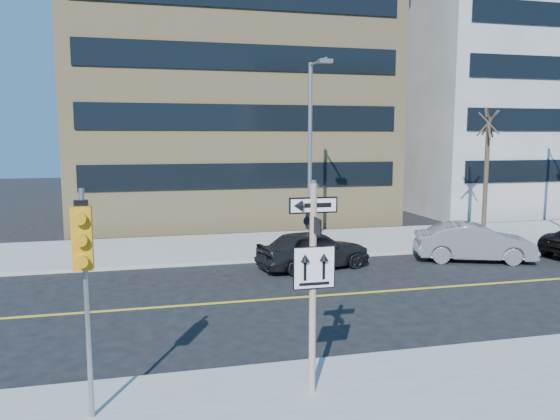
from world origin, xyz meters
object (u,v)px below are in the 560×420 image
object	(u,v)px
traffic_signal	(83,257)
streetlight_a	(312,143)
sign_pole	(313,275)
parked_car_b	(474,242)
parked_car_a	(313,249)
street_tree_west	(489,126)

from	to	relation	value
traffic_signal	streetlight_a	bearing A→B (deg)	59.20
sign_pole	parked_car_b	size ratio (longest dim) A/B	0.87
streetlight_a	parked_car_b	bearing A→B (deg)	-31.17
sign_pole	traffic_signal	world-z (taller)	sign_pole
sign_pole	traffic_signal	xyz separation A→B (m)	(-4.00, -0.15, 0.59)
traffic_signal	parked_car_a	bearing A→B (deg)	55.09
sign_pole	parked_car_b	distance (m)	13.94
parked_car_b	parked_car_a	bearing A→B (deg)	107.31
streetlight_a	street_tree_west	size ratio (longest dim) A/B	1.26
sign_pole	streetlight_a	xyz separation A→B (m)	(4.00, 13.27, 2.32)
parked_car_b	street_tree_west	xyz separation A→B (m)	(3.18, 4.06, 4.76)
parked_car_a	streetlight_a	distance (m)	5.21
sign_pole	streetlight_a	distance (m)	14.05
traffic_signal	parked_car_a	xyz separation A→B (m)	(7.12, 10.20, -2.28)
traffic_signal	parked_car_b	xyz separation A→B (m)	(13.82, 9.90, -2.26)
traffic_signal	sign_pole	bearing A→B (deg)	2.11
parked_car_b	street_tree_west	world-z (taller)	street_tree_west
sign_pole	street_tree_west	bearing A→B (deg)	46.74
traffic_signal	streetlight_a	xyz separation A→B (m)	(8.00, 13.42, 1.73)
parked_car_b	sign_pole	bearing A→B (deg)	154.71
parked_car_a	streetlight_a	world-z (taller)	streetlight_a
sign_pole	parked_car_a	xyz separation A→B (m)	(3.12, 10.06, -1.69)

